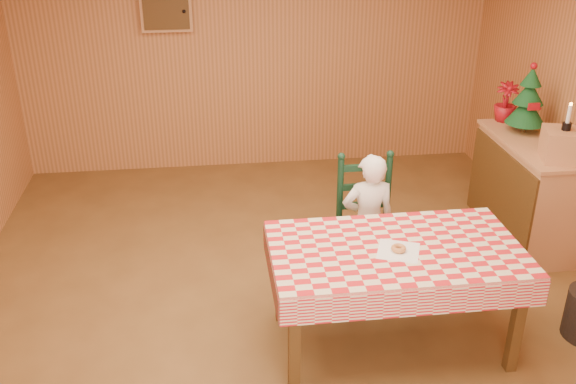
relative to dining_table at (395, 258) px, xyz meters
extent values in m
plane|color=brown|center=(-0.64, 0.34, -0.69)|extent=(6.00, 6.00, 0.00)
cube|color=#B87542|center=(-0.64, 3.34, 0.61)|extent=(5.00, 0.10, 2.60)
cube|color=tan|center=(-1.54, 3.28, 1.06)|extent=(0.52, 0.08, 0.42)
cube|color=#513415|center=(-1.54, 3.24, 1.06)|extent=(0.46, 0.02, 0.36)
sphere|color=black|center=(-1.36, 3.22, 1.06)|extent=(0.04, 0.04, 0.04)
cube|color=#513415|center=(0.00, 0.00, 0.03)|extent=(1.60, 0.90, 0.06)
cube|color=#513415|center=(-0.72, -0.37, -0.34)|extent=(0.07, 0.07, 0.69)
cube|color=#513415|center=(0.72, -0.37, -0.34)|extent=(0.07, 0.07, 0.69)
cube|color=#513415|center=(-0.72, 0.37, -0.34)|extent=(0.07, 0.07, 0.69)
cube|color=#513415|center=(0.72, 0.37, -0.34)|extent=(0.07, 0.07, 0.69)
cube|color=red|center=(0.00, 0.00, 0.07)|extent=(1.64, 0.94, 0.02)
cube|color=red|center=(0.00, -0.47, -0.03)|extent=(1.64, 0.02, 0.18)
cube|color=red|center=(0.00, 0.47, -0.03)|extent=(1.64, 0.02, 0.18)
cube|color=#2F5225|center=(-0.82, 0.00, -0.03)|extent=(0.02, 0.94, 0.18)
cube|color=#2F5225|center=(0.82, 0.00, -0.03)|extent=(0.02, 0.94, 0.18)
cube|color=black|center=(0.00, 0.73, -0.26)|extent=(0.44, 0.40, 0.04)
cylinder|color=black|center=(-0.19, 0.56, -0.48)|extent=(0.04, 0.04, 0.41)
cylinder|color=black|center=(0.19, 0.56, -0.48)|extent=(0.04, 0.04, 0.41)
cylinder|color=black|center=(-0.19, 0.90, -0.48)|extent=(0.04, 0.04, 0.41)
cylinder|color=black|center=(0.19, 0.90, -0.48)|extent=(0.04, 0.04, 0.41)
cylinder|color=black|center=(-0.19, 0.90, 0.06)|extent=(0.05, 0.05, 0.60)
sphere|color=black|center=(-0.19, 0.90, 0.36)|extent=(0.06, 0.06, 0.06)
cylinder|color=black|center=(0.19, 0.90, 0.06)|extent=(0.05, 0.05, 0.60)
sphere|color=black|center=(0.19, 0.90, 0.36)|extent=(0.06, 0.06, 0.06)
cube|color=black|center=(0.00, 0.90, -0.06)|extent=(0.38, 0.03, 0.05)
cube|color=black|center=(0.00, 0.90, 0.10)|extent=(0.38, 0.03, 0.05)
cube|color=black|center=(0.00, 0.90, 0.26)|extent=(0.38, 0.03, 0.05)
imported|color=white|center=(0.00, 0.73, -0.13)|extent=(0.41, 0.27, 1.12)
cube|color=white|center=(0.00, -0.05, 0.08)|extent=(0.34, 0.34, 0.00)
torus|color=#C47F46|center=(0.00, -0.05, 0.10)|extent=(0.12, 0.12, 0.03)
cube|color=tan|center=(1.59, 1.30, -0.24)|extent=(0.50, 1.20, 0.90)
cube|color=tan|center=(1.59, 1.30, 0.23)|extent=(0.54, 1.24, 0.03)
cube|color=#513415|center=(1.33, 1.30, -0.24)|extent=(0.02, 1.20, 0.80)
cube|color=tan|center=(1.59, 0.90, 0.37)|extent=(0.37, 0.37, 0.25)
cylinder|color=#513415|center=(1.59, 1.55, 0.28)|extent=(0.04, 0.04, 0.08)
cone|color=#0D3B1A|center=(1.59, 1.55, 0.44)|extent=(0.34, 0.34, 0.24)
cone|color=#0D3B1A|center=(1.59, 1.55, 0.60)|extent=(0.26, 0.26, 0.20)
cone|color=#0D3B1A|center=(1.59, 1.55, 0.74)|extent=(0.18, 0.18, 0.16)
sphere|color=maroon|center=(1.59, 1.55, 0.83)|extent=(0.06, 0.06, 0.06)
cube|color=maroon|center=(1.57, 1.40, 0.52)|extent=(0.10, 0.02, 0.06)
sphere|color=maroon|center=(1.67, 1.49, 0.47)|extent=(0.04, 0.04, 0.04)
sphere|color=maroon|center=(1.52, 1.60, 0.54)|extent=(0.04, 0.04, 0.04)
sphere|color=maroon|center=(1.63, 1.64, 0.64)|extent=(0.04, 0.04, 0.04)
imported|color=maroon|center=(1.54, 1.85, 0.42)|extent=(0.26, 0.26, 0.36)
cylinder|color=black|center=(1.59, 0.90, 0.52)|extent=(0.07, 0.07, 0.06)
cylinder|color=white|center=(1.59, 0.90, 0.62)|extent=(0.03, 0.03, 0.14)
sphere|color=orange|center=(1.59, 0.90, 0.70)|extent=(0.02, 0.02, 0.02)
camera|label=1|loc=(-1.16, -3.49, 2.21)|focal=40.00mm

